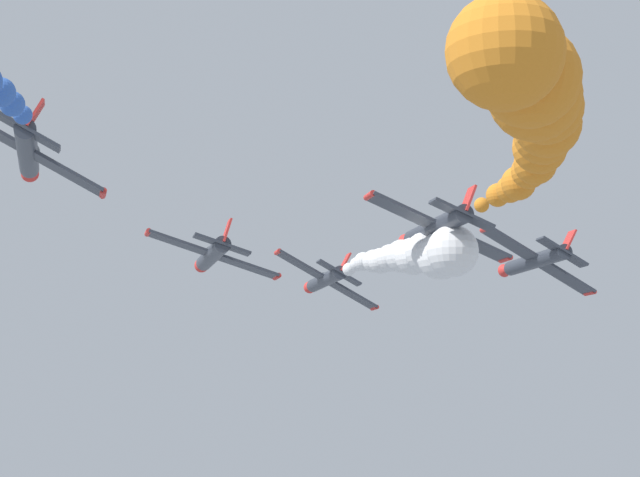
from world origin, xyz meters
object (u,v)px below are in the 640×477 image
object	(u,v)px
airplane_right_inner	(535,261)
airplane_left_outer	(436,227)
airplane_lead	(325,279)
airplane_right_outer	(28,151)
airplane_left_inner	(212,254)

from	to	relation	value
airplane_right_inner	airplane_left_outer	distance (m)	16.30
airplane_lead	airplane_left_outer	bearing A→B (deg)	-88.21
airplane_lead	airplane_left_outer	world-z (taller)	airplane_lead
airplane_left_outer	airplane_right_outer	bearing A→B (deg)	-176.50
airplane_left_inner	airplane_left_outer	xyz separation A→B (m)	(11.81, -11.63, 0.39)
airplane_left_inner	airplane_right_inner	bearing A→B (deg)	-1.17
airplane_lead	airplane_right_outer	world-z (taller)	airplane_right_outer
airplane_lead	airplane_left_outer	xyz separation A→B (m)	(0.74, -23.76, 0.31)
airplane_lead	airplane_right_outer	xyz separation A→B (m)	(-23.01, -25.21, 3.22)
airplane_lead	airplane_right_inner	bearing A→B (deg)	-44.95
airplane_right_outer	airplane_lead	bearing A→B (deg)	47.62
airplane_lead	airplane_left_inner	xyz separation A→B (m)	(-11.06, -12.12, -0.08)
airplane_right_inner	airplane_left_inner	bearing A→B (deg)	178.83
airplane_left_outer	airplane_right_outer	world-z (taller)	airplane_right_outer
airplane_lead	airplane_right_outer	bearing A→B (deg)	-132.38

